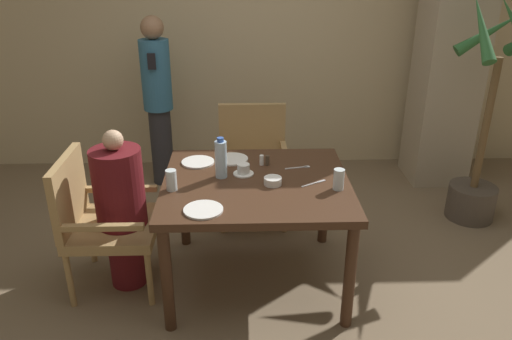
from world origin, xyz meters
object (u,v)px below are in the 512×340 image
(glass_tall_mid, at_px, (339,179))
(diner_in_left_chair, at_px, (121,209))
(potted_palm, at_px, (482,148))
(chair_far_side, at_px, (253,158))
(plate_main_left, at_px, (232,159))
(glass_tall_near, at_px, (171,180))
(standing_host, at_px, (158,98))
(plate_dessert_center, at_px, (203,210))
(bowl_small, at_px, (273,181))
(teacup_with_saucer, at_px, (243,170))
(plate_main_right, at_px, (198,162))
(water_bottle, at_px, (221,159))
(chair_left_side, at_px, (100,217))

(glass_tall_mid, bearing_deg, diner_in_left_chair, 174.36)
(diner_in_left_chair, bearing_deg, potted_palm, 16.87)
(chair_far_side, distance_m, potted_palm, 1.85)
(plate_main_left, distance_m, glass_tall_near, 0.59)
(standing_host, height_order, plate_main_left, standing_host)
(potted_palm, distance_m, plate_dessert_center, 2.47)
(plate_dessert_center, relative_size, bowl_small, 2.01)
(plate_dessert_center, xyz_separation_m, glass_tall_near, (-0.21, 0.27, 0.06))
(plate_main_left, bearing_deg, chair_far_side, 75.61)
(diner_in_left_chair, xyz_separation_m, teacup_with_saucer, (0.79, 0.10, 0.22))
(plate_main_right, xyz_separation_m, water_bottle, (0.17, -0.23, 0.12))
(plate_main_right, height_order, bowl_small, bowl_small)
(chair_far_side, height_order, bowl_small, chair_far_side)
(potted_palm, height_order, water_bottle, potted_palm)
(plate_dessert_center, height_order, glass_tall_mid, glass_tall_mid)
(plate_main_right, relative_size, bowl_small, 2.01)
(chair_far_side, bearing_deg, diner_in_left_chair, -132.18)
(chair_left_side, relative_size, chair_far_side, 1.00)
(chair_far_side, height_order, glass_tall_near, chair_far_side)
(diner_in_left_chair, height_order, teacup_with_saucer, diner_in_left_chair)
(potted_palm, xyz_separation_m, teacup_with_saucer, (-1.92, -0.72, 0.16))
(standing_host, distance_m, potted_palm, 2.82)
(standing_host, relative_size, teacup_with_saucer, 11.74)
(standing_host, xyz_separation_m, glass_tall_near, (0.34, -1.72, -0.03))
(diner_in_left_chair, relative_size, plate_main_right, 4.91)
(teacup_with_saucer, height_order, bowl_small, teacup_with_saucer)
(plate_main_right, height_order, plate_dessert_center, same)
(chair_left_side, relative_size, plate_dessert_center, 4.11)
(diner_in_left_chair, height_order, standing_host, standing_host)
(plate_main_left, height_order, glass_tall_near, glass_tall_near)
(teacup_with_saucer, relative_size, glass_tall_mid, 1.02)
(plate_main_left, height_order, teacup_with_saucer, teacup_with_saucer)
(plate_main_right, distance_m, glass_tall_near, 0.44)
(bowl_small, height_order, water_bottle, water_bottle)
(diner_in_left_chair, relative_size, bowl_small, 9.87)
(standing_host, relative_size, bowl_small, 14.11)
(chair_left_side, relative_size, glass_tall_mid, 7.03)
(diner_in_left_chair, relative_size, glass_tall_near, 8.40)
(diner_in_left_chair, xyz_separation_m, glass_tall_mid, (1.37, -0.14, 0.25))
(plate_main_right, bearing_deg, water_bottle, -54.00)
(water_bottle, distance_m, glass_tall_mid, 0.75)
(chair_far_side, height_order, plate_dessert_center, chair_far_side)
(bowl_small, bearing_deg, glass_tall_mid, -10.97)
(chair_far_side, xyz_separation_m, bowl_small, (0.10, -1.02, 0.27))
(glass_tall_mid, bearing_deg, plate_dessert_center, -162.72)
(plate_main_right, xyz_separation_m, teacup_with_saucer, (0.31, -0.20, 0.02))
(plate_main_left, distance_m, plate_main_right, 0.24)
(water_bottle, bearing_deg, standing_host, 112.25)
(standing_host, height_order, glass_tall_mid, standing_host)
(chair_left_side, xyz_separation_m, potted_palm, (2.86, 0.82, 0.12))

